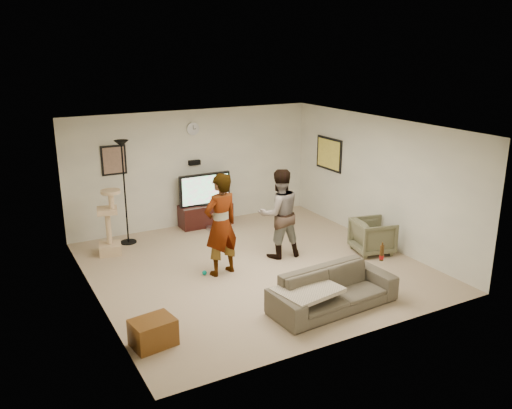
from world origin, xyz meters
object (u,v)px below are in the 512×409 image
armchair (373,236)px  tv_stand (206,215)px  person_right (279,214)px  side_table (153,332)px  person_left (221,225)px  floor_lamp (125,193)px  beer_bottle (382,253)px  sofa (333,290)px  tv (205,189)px  cat_tree (108,222)px

armchair → tv_stand: bearing=48.6°
person_right → side_table: person_right is taller
person_left → side_table: (-1.77, -1.65, -0.71)m
floor_lamp → person_left: floor_lamp is taller
beer_bottle → side_table: beer_bottle is taller
person_left → beer_bottle: (1.85, -1.93, -0.19)m
beer_bottle → sofa: bearing=180.0°
person_right → armchair: (1.66, -0.69, -0.51)m
tv → cat_tree: bearing=-163.7°
armchair → side_table: bearing=116.6°
tv_stand → beer_bottle: beer_bottle is taller
person_right → armchair: person_right is taller
tv_stand → armchair: (2.15, -2.98, 0.09)m
floor_lamp → side_table: size_ratio=3.74×
tv_stand → beer_bottle: bearing=-76.4°
beer_bottle → armchair: bearing=53.2°
tv → person_left: (-0.78, -2.49, 0.08)m
tv_stand → person_left: person_left is taller
floor_lamp → armchair: bearing=-34.8°
sofa → side_table: bearing=170.5°
floor_lamp → cat_tree: (-0.46, -0.42, -0.40)m
tv → sofa: tv is taller
floor_lamp → side_table: floor_lamp is taller
sofa → tv_stand: bearing=88.5°
beer_bottle → side_table: bearing=175.6°
floor_lamp → cat_tree: floor_lamp is taller
cat_tree → person_right: size_ratio=0.75×
person_right → side_table: bearing=38.7°
floor_lamp → beer_bottle: bearing=-55.6°
tv_stand → cat_tree: size_ratio=0.91×
cat_tree → person_left: bearing=-51.2°
tv_stand → beer_bottle: size_ratio=4.56×
floor_lamp → person_left: size_ratio=1.16×
floor_lamp → person_right: bearing=-41.8°
cat_tree → person_right: bearing=-30.6°
tv_stand → person_right: size_ratio=0.68×
person_right → person_left: bearing=16.4°
beer_bottle → floor_lamp: bearing=124.4°
tv → armchair: (2.15, -2.98, -0.49)m
person_left → sofa: size_ratio=0.90×
floor_lamp → beer_bottle: size_ratio=8.27×
tv_stand → beer_bottle: (1.07, -4.42, 0.47)m
person_left → person_right: (1.27, 0.20, -0.06)m
tv → beer_bottle: tv is taller
tv_stand → side_table: tv_stand is taller
cat_tree → sofa: cat_tree is taller
floor_lamp → person_right: floor_lamp is taller
floor_lamp → cat_tree: size_ratio=1.64×
armchair → cat_tree: bearing=74.9°
person_left → side_table: bearing=31.2°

